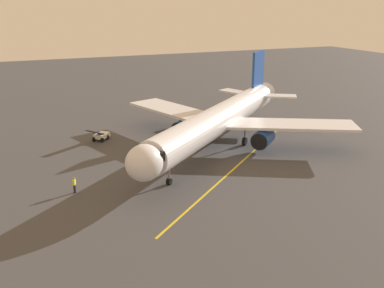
# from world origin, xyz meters

# --- Properties ---
(ground_plane) EXTENTS (220.00, 220.00, 0.00)m
(ground_plane) POSITION_xyz_m (0.00, 0.00, 0.00)
(ground_plane) COLOR #424244
(apron_lead_in_line) EXTENTS (30.71, 26.00, 0.01)m
(apron_lead_in_line) POSITION_xyz_m (1.10, 5.10, 0.01)
(apron_lead_in_line) COLOR yellow
(apron_lead_in_line) RESTS_ON ground
(airplane) EXTENTS (33.69, 32.24, 11.50)m
(airplane) POSITION_xyz_m (0.88, -1.09, 4.00)
(airplane) COLOR silver
(airplane) RESTS_ON ground
(ground_crew_marshaller) EXTENTS (0.41, 0.47, 1.71)m
(ground_crew_marshaller) POSITION_xyz_m (21.13, 5.97, 0.89)
(ground_crew_marshaller) COLOR #23232D
(ground_crew_marshaller) RESTS_ON ground
(belt_loader_near_nose) EXTENTS (3.91, 4.24, 2.32)m
(belt_loader_near_nose) POSITION_xyz_m (14.91, -10.90, 0.71)
(belt_loader_near_nose) COLOR white
(belt_loader_near_nose) RESTS_ON ground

